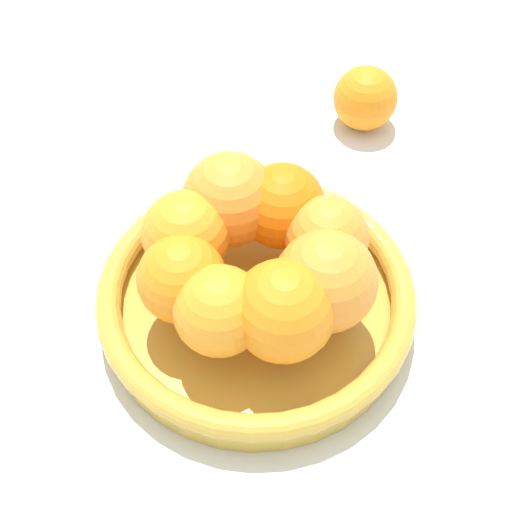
% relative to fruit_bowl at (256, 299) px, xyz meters
% --- Properties ---
extents(ground_plane, '(4.00, 4.00, 0.00)m').
position_rel_fruit_bowl_xyz_m(ground_plane, '(0.00, 0.00, -0.02)').
color(ground_plane, silver).
extents(fruit_bowl, '(0.25, 0.25, 0.04)m').
position_rel_fruit_bowl_xyz_m(fruit_bowl, '(0.00, 0.00, 0.00)').
color(fruit_bowl, gold).
rests_on(fruit_bowl, ground_plane).
extents(orange_pile, '(0.19, 0.18, 0.08)m').
position_rel_fruit_bowl_xyz_m(orange_pile, '(0.00, -0.00, 0.05)').
color(orange_pile, orange).
rests_on(orange_pile, fruit_bowl).
extents(stray_orange, '(0.06, 0.06, 0.06)m').
position_rel_fruit_bowl_xyz_m(stray_orange, '(0.19, -0.19, 0.01)').
color(stray_orange, orange).
rests_on(stray_orange, ground_plane).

